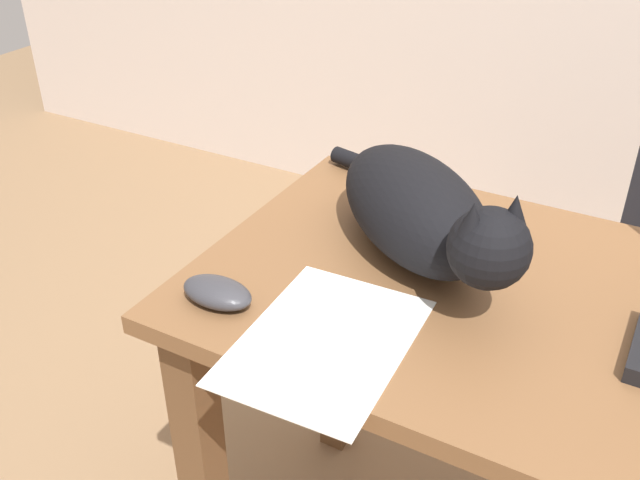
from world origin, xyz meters
name	(u,v)px	position (x,y,z in m)	size (l,w,h in m)	color
cat	(421,210)	(-0.40, 0.04, 0.81)	(0.47, 0.44, 0.20)	black
computer_mouse	(217,292)	(-0.60, -0.21, 0.75)	(0.11, 0.06, 0.04)	#333338
paper_sheet	(325,341)	(-0.42, -0.22, 0.73)	(0.21, 0.30, 0.00)	white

